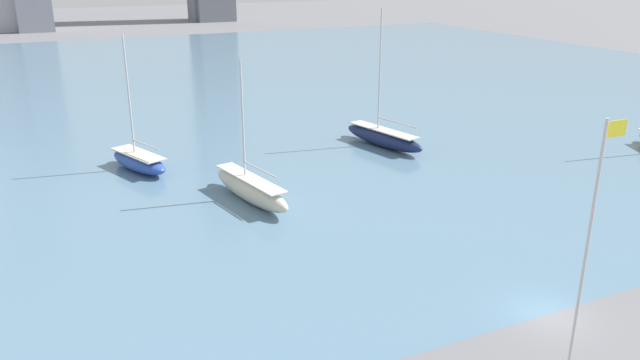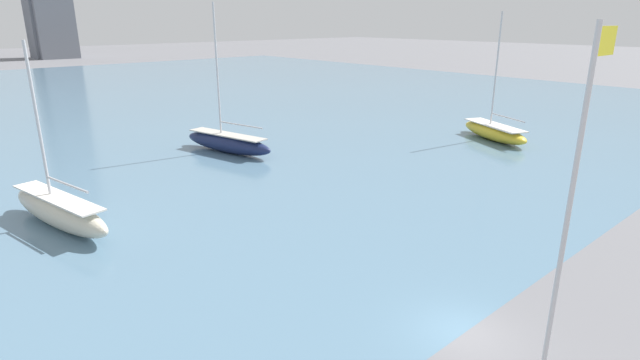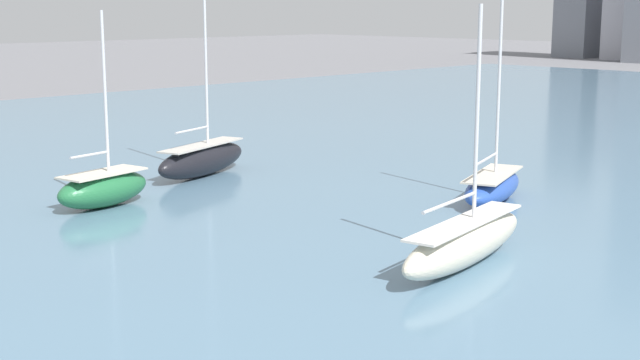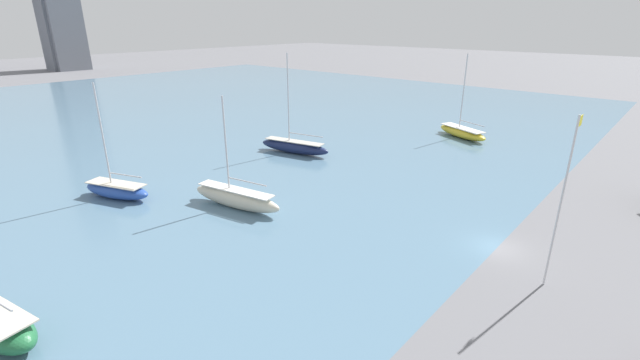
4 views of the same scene
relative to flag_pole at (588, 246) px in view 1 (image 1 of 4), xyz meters
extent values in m
plane|color=slate|center=(3.09, 4.42, -6.65)|extent=(500.00, 500.00, 0.00)
cube|color=slate|center=(3.09, 74.42, -6.65)|extent=(180.00, 140.00, 0.00)
cylinder|color=silver|center=(-0.05, 0.00, -0.49)|extent=(0.14, 0.14, 12.31)
cube|color=yellow|center=(0.57, 0.00, 5.16)|extent=(1.10, 0.03, 0.70)
ellipsoid|color=beige|center=(-5.97, 27.33, -5.65)|extent=(3.78, 10.80, 1.99)
cube|color=silver|center=(-5.97, 27.33, -4.70)|extent=(3.10, 8.86, 0.10)
cube|color=#2D2D33|center=(-5.97, 27.33, -6.20)|extent=(0.52, 1.91, 0.90)
cylinder|color=silver|center=(-6.12, 28.11, -0.05)|extent=(0.18, 0.18, 9.21)
cylinder|color=silver|center=(-5.68, 25.79, -3.55)|extent=(1.03, 4.66, 0.14)
ellipsoid|color=#19234C|center=(11.49, 36.16, -5.74)|extent=(4.32, 11.08, 1.80)
cube|color=#BCB7AD|center=(11.49, 36.16, -4.89)|extent=(3.54, 9.08, 0.10)
cube|color=#2D2D33|center=(11.49, 36.16, -6.24)|extent=(0.58, 1.95, 0.81)
cylinder|color=silver|center=(11.32, 36.96, 1.15)|extent=(0.18, 0.18, 11.98)
cylinder|color=silver|center=(11.90, 34.31, -3.74)|extent=(1.31, 5.32, 0.14)
ellipsoid|color=#284CA8|center=(-12.65, 38.98, -5.82)|extent=(5.05, 8.38, 1.65)
cube|color=beige|center=(-12.65, 38.98, -5.05)|extent=(4.14, 6.87, 0.10)
cube|color=#2D2D33|center=(-12.65, 38.98, -6.27)|extent=(0.65, 1.41, 0.74)
cylinder|color=silver|center=(-12.86, 39.55, 0.24)|extent=(0.18, 0.18, 10.47)
cylinder|color=silver|center=(-12.12, 37.56, -3.90)|extent=(1.61, 4.03, 0.14)
camera|label=1|loc=(-20.76, -17.02, 11.65)|focal=35.00mm
camera|label=2|loc=(-13.03, -4.74, 5.67)|focal=28.00mm
camera|label=3|loc=(16.31, -3.30, 4.43)|focal=50.00mm
camera|label=4|loc=(-30.32, -5.01, 11.11)|focal=24.00mm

